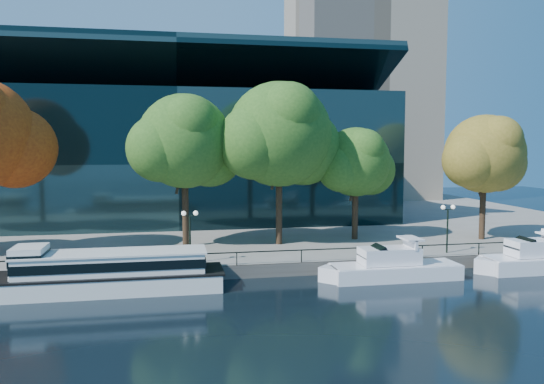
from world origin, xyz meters
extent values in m
plane|color=black|center=(0.00, 0.00, 0.00)|extent=(160.00, 160.00, 0.00)
cube|color=slate|center=(0.00, 36.50, 0.50)|extent=(90.00, 67.00, 1.00)
cube|color=#47443F|center=(0.00, 3.05, 0.50)|extent=(90.00, 0.25, 1.00)
cube|color=black|center=(0.00, 3.25, 1.95)|extent=(88.20, 0.08, 0.08)
cube|color=black|center=(0.00, 3.25, 1.45)|extent=(0.07, 0.07, 0.90)
cube|color=black|center=(-4.00, 32.00, 8.00)|extent=(50.00, 24.00, 16.00)
cube|color=black|center=(-4.00, 28.00, 17.50)|extent=(50.00, 17.14, 7.86)
cube|color=tan|center=(28.00, 55.00, 32.50)|extent=(22.00, 22.00, 65.00)
cube|color=white|center=(-9.31, 1.16, 0.62)|extent=(15.76, 3.83, 1.24)
cube|color=black|center=(-9.31, 1.16, 1.26)|extent=(16.07, 3.90, 0.14)
cube|color=white|center=(-8.74, 1.16, 1.97)|extent=(12.29, 3.14, 1.35)
cube|color=black|center=(-8.74, 1.16, 2.03)|extent=(12.45, 3.21, 0.62)
cube|color=white|center=(-8.74, 1.16, 2.70)|extent=(12.61, 3.29, 0.11)
cube|color=white|center=(-14.03, 1.16, 2.31)|extent=(2.03, 2.68, 2.03)
cube|color=black|center=(-14.03, 1.16, 2.53)|extent=(2.08, 2.76, 0.79)
cube|color=white|center=(11.57, 0.71, 0.55)|extent=(9.68, 2.77, 1.11)
cube|color=white|center=(6.73, 0.71, 0.55)|extent=(2.12, 2.12, 1.11)
cube|color=white|center=(11.57, 0.71, 1.12)|extent=(9.49, 2.71, 0.07)
cube|color=white|center=(11.09, 0.71, 1.80)|extent=(4.36, 2.07, 1.20)
cube|color=black|center=(9.83, 0.71, 1.89)|extent=(1.91, 1.99, 1.51)
cube|color=white|center=(12.73, 0.71, 2.67)|extent=(0.23, 2.16, 0.74)
cube|color=white|center=(12.73, 0.71, 3.04)|extent=(1.29, 2.16, 0.14)
cube|color=white|center=(23.75, 0.89, 0.59)|extent=(8.87, 2.76, 1.18)
cube|color=white|center=(19.32, 0.89, 0.59)|extent=(2.17, 2.17, 1.18)
cube|color=white|center=(23.75, 0.89, 1.20)|extent=(8.69, 2.70, 0.08)
cube|color=white|center=(23.31, 0.89, 1.92)|extent=(3.99, 2.07, 1.28)
cube|color=black|center=(22.16, 0.89, 2.02)|extent=(1.80, 1.99, 1.49)
sphere|color=maroon|center=(-17.30, 11.04, 9.77)|extent=(6.66, 6.66, 6.66)
cylinder|color=black|center=(-3.56, 11.48, 4.73)|extent=(0.56, 0.56, 7.46)
cylinder|color=black|center=(-3.06, 11.68, 7.66)|extent=(1.19, 1.80, 3.73)
cylinder|color=black|center=(-3.96, 11.18, 7.40)|extent=(1.09, 1.23, 3.34)
sphere|color=#275219|center=(-3.56, 11.48, 10.33)|extent=(8.29, 8.29, 8.29)
sphere|color=#275219|center=(-1.28, 12.73, 9.29)|extent=(6.21, 6.21, 6.21)
sphere|color=#275219|center=(-5.63, 10.66, 9.71)|extent=(5.80, 5.80, 5.80)
sphere|color=#275219|center=(-3.14, 9.83, 11.78)|extent=(4.97, 4.97, 4.97)
cylinder|color=black|center=(4.82, 11.00, 4.98)|extent=(0.56, 0.56, 7.96)
cylinder|color=black|center=(5.32, 11.20, 8.11)|extent=(1.24, 1.89, 3.97)
cylinder|color=black|center=(4.42, 10.70, 7.82)|extent=(1.14, 1.30, 3.55)
sphere|color=#275219|center=(4.82, 11.00, 10.95)|extent=(9.40, 9.40, 9.40)
sphere|color=#275219|center=(7.40, 12.41, 9.77)|extent=(7.05, 7.05, 7.05)
sphere|color=#275219|center=(2.47, 10.06, 10.24)|extent=(6.58, 6.58, 6.58)
sphere|color=#275219|center=(5.29, 9.12, 12.59)|extent=(5.64, 5.64, 5.64)
cylinder|color=black|center=(12.49, 12.19, 3.96)|extent=(0.56, 0.56, 5.91)
cylinder|color=black|center=(12.99, 12.39, 6.28)|extent=(1.01, 1.49, 2.98)
cylinder|color=black|center=(12.09, 11.89, 6.07)|extent=(0.93, 1.05, 2.66)
sphere|color=#275219|center=(12.49, 12.19, 8.39)|extent=(6.56, 6.56, 6.56)
sphere|color=#275219|center=(14.29, 13.17, 7.57)|extent=(4.92, 4.92, 4.92)
sphere|color=#275219|center=(10.85, 11.53, 7.90)|extent=(4.59, 4.59, 4.59)
sphere|color=#275219|center=(12.82, 10.88, 9.54)|extent=(3.94, 3.94, 3.94)
cylinder|color=black|center=(24.46, 9.89, 4.26)|extent=(0.56, 0.56, 6.53)
cylinder|color=black|center=(24.96, 10.09, 6.83)|extent=(1.08, 1.61, 3.28)
cylinder|color=black|center=(24.06, 9.59, 6.59)|extent=(0.99, 1.12, 2.93)
sphere|color=brown|center=(24.46, 9.89, 9.16)|extent=(7.43, 7.43, 7.43)
sphere|color=brown|center=(26.50, 11.00, 8.23)|extent=(5.57, 5.57, 5.57)
sphere|color=brown|center=(22.60, 9.14, 8.60)|extent=(5.20, 5.20, 5.20)
sphere|color=brown|center=(24.83, 8.40, 10.46)|extent=(4.46, 4.46, 4.46)
cylinder|color=black|center=(-3.41, 4.50, 2.80)|extent=(0.14, 0.14, 3.60)
cube|color=black|center=(-3.41, 4.50, 4.65)|extent=(0.90, 0.06, 0.06)
sphere|color=white|center=(-3.86, 4.50, 4.85)|extent=(0.36, 0.36, 0.36)
sphere|color=white|center=(-2.96, 4.50, 4.85)|extent=(0.36, 0.36, 0.36)
cylinder|color=black|center=(17.84, 4.50, 2.80)|extent=(0.14, 0.14, 3.60)
cube|color=black|center=(17.84, 4.50, 4.65)|extent=(0.90, 0.06, 0.06)
sphere|color=white|center=(17.39, 4.50, 4.85)|extent=(0.36, 0.36, 0.36)
sphere|color=white|center=(18.29, 4.50, 4.85)|extent=(0.36, 0.36, 0.36)
camera|label=1|loc=(-4.72, -35.71, 9.95)|focal=35.00mm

